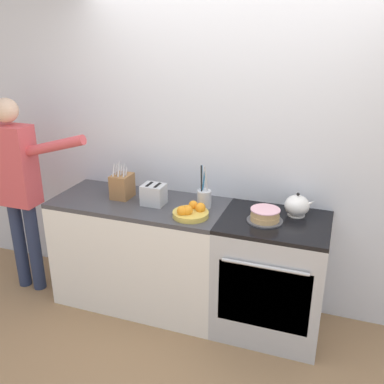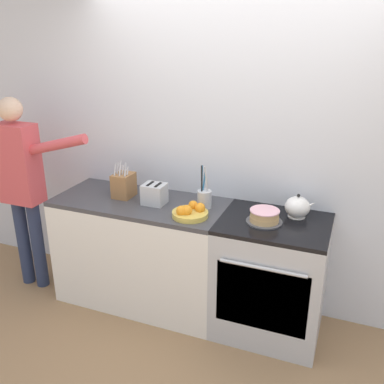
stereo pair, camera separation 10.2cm
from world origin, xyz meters
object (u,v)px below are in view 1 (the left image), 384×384
object	(u,v)px
stove_range	(271,276)
toaster	(154,194)
tea_kettle	(297,206)
knife_block	(122,186)
utensil_crock	(204,198)
person_baker	(18,181)
fruit_bowl	(191,212)
layer_cake	(265,215)

from	to	relation	value
stove_range	toaster	bearing A→B (deg)	-179.44
stove_range	tea_kettle	bearing A→B (deg)	48.24
tea_kettle	knife_block	world-z (taller)	knife_block
knife_block	utensil_crock	size ratio (longest dim) A/B	0.84
toaster	person_baker	bearing A→B (deg)	-172.88
stove_range	fruit_bowl	distance (m)	0.79
fruit_bowl	layer_cake	bearing A→B (deg)	11.00
layer_cake	utensil_crock	distance (m)	0.50
layer_cake	person_baker	distance (m)	2.06
tea_kettle	fruit_bowl	world-z (taller)	tea_kettle
utensil_crock	knife_block	bearing A→B (deg)	-177.79
utensil_crock	fruit_bowl	bearing A→B (deg)	-100.92
toaster	person_baker	world-z (taller)	person_baker
layer_cake	tea_kettle	bearing A→B (deg)	42.35
fruit_bowl	person_baker	distance (m)	1.53
knife_block	fruit_bowl	bearing A→B (deg)	-14.80
knife_block	stove_range	bearing A→B (deg)	-1.61
stove_range	layer_cake	bearing A→B (deg)	-153.20
fruit_bowl	toaster	xyz separation A→B (m)	(-0.35, 0.13, 0.04)
tea_kettle	fruit_bowl	size ratio (longest dim) A/B	0.84
stove_range	layer_cake	world-z (taller)	layer_cake
fruit_bowl	tea_kettle	bearing A→B (deg)	21.44
layer_cake	toaster	size ratio (longest dim) A/B	1.37
knife_block	person_baker	xyz separation A→B (m)	(-0.88, -0.19, 0.00)
tea_kettle	utensil_crock	world-z (taller)	utensil_crock
fruit_bowl	toaster	size ratio (longest dim) A/B	1.42
layer_cake	toaster	bearing A→B (deg)	178.35
knife_block	person_baker	distance (m)	0.90
layer_cake	person_baker	world-z (taller)	person_baker
fruit_bowl	toaster	distance (m)	0.38
fruit_bowl	toaster	bearing A→B (deg)	160.05
stove_range	knife_block	xyz separation A→B (m)	(-1.25, 0.03, 0.56)
layer_cake	tea_kettle	distance (m)	0.27
tea_kettle	fruit_bowl	distance (m)	0.78
layer_cake	knife_block	bearing A→B (deg)	176.62
utensil_crock	fruit_bowl	xyz separation A→B (m)	(-0.04, -0.20, -0.04)
tea_kettle	stove_range	bearing A→B (deg)	-131.76
knife_block	toaster	world-z (taller)	knife_block
utensil_crock	fruit_bowl	size ratio (longest dim) A/B	1.29
stove_range	toaster	world-z (taller)	toaster
layer_cake	utensil_crock	size ratio (longest dim) A/B	0.75
knife_block	layer_cake	bearing A→B (deg)	-3.38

